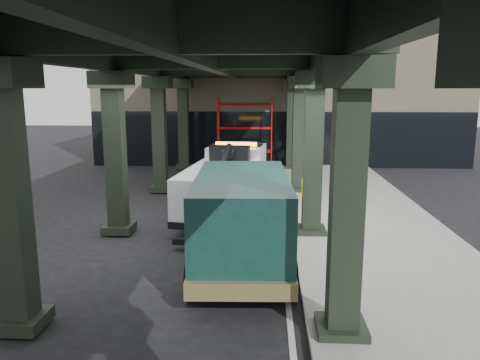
% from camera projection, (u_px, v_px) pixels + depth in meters
% --- Properties ---
extents(ground, '(90.00, 90.00, 0.00)m').
position_uv_depth(ground, '(221.00, 258.00, 12.63)').
color(ground, black).
rests_on(ground, ground).
extents(sidewalk, '(5.00, 40.00, 0.15)m').
position_uv_depth(sidewalk, '(373.00, 235.00, 14.33)').
color(sidewalk, gray).
rests_on(sidewalk, ground).
extents(lane_stripe, '(0.12, 38.00, 0.01)m').
position_uv_depth(lane_stripe, '(281.00, 236.00, 14.50)').
color(lane_stripe, silver).
rests_on(lane_stripe, ground).
extents(viaduct, '(7.40, 32.00, 6.40)m').
position_uv_depth(viaduct, '(212.00, 55.00, 13.56)').
color(viaduct, black).
rests_on(viaduct, ground).
extents(building, '(22.00, 10.00, 8.00)m').
position_uv_depth(building, '(278.00, 96.00, 31.35)').
color(building, '#C6B793').
rests_on(building, ground).
extents(scaffolding, '(3.08, 0.88, 4.00)m').
position_uv_depth(scaffolding, '(245.00, 131.00, 26.57)').
color(scaffolding, red).
rests_on(scaffolding, ground).
extents(tow_truck, '(2.94, 7.86, 2.52)m').
position_uv_depth(tow_truck, '(228.00, 179.00, 17.24)').
color(tow_truck, black).
rests_on(tow_truck, ground).
extents(towed_van, '(2.63, 6.10, 2.44)m').
position_uv_depth(towed_van, '(242.00, 217.00, 11.78)').
color(towed_van, '#0F3831').
rests_on(towed_van, ground).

